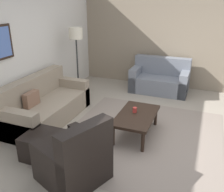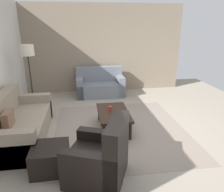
% 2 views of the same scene
% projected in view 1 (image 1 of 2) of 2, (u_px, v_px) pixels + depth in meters
% --- Properties ---
extents(ground_plane, '(8.00, 8.00, 0.00)m').
position_uv_depth(ground_plane, '(142.00, 137.00, 4.56)').
color(ground_plane, gray).
extents(rear_partition, '(6.00, 0.12, 2.80)m').
position_uv_depth(rear_partition, '(17.00, 50.00, 4.91)').
color(rear_partition, silver).
rests_on(rear_partition, ground_plane).
extents(stone_feature_panel, '(0.12, 5.20, 2.80)m').
position_uv_depth(stone_feature_panel, '(174.00, 36.00, 6.62)').
color(stone_feature_panel, gray).
rests_on(stone_feature_panel, ground_plane).
extents(area_rug, '(2.99, 2.77, 0.01)m').
position_uv_depth(area_rug, '(142.00, 136.00, 4.56)').
color(area_rug, gray).
rests_on(area_rug, ground_plane).
extents(couch_main, '(2.03, 0.92, 0.88)m').
position_uv_depth(couch_main, '(43.00, 106.00, 5.10)').
color(couch_main, gray).
rests_on(couch_main, ground_plane).
extents(couch_loveseat, '(0.81, 1.47, 0.88)m').
position_uv_depth(couch_loveseat, '(160.00, 80.00, 6.65)').
color(couch_loveseat, slate).
rests_on(couch_loveseat, ground_plane).
extents(armchair_leather, '(1.04, 1.04, 0.95)m').
position_uv_depth(armchair_leather, '(76.00, 162.00, 3.37)').
color(armchair_leather, black).
rests_on(armchair_leather, ground_plane).
extents(ottoman, '(0.56, 0.56, 0.40)m').
position_uv_depth(ottoman, '(43.00, 145.00, 3.94)').
color(ottoman, black).
rests_on(ottoman, ground_plane).
extents(coffee_table, '(1.10, 0.64, 0.41)m').
position_uv_depth(coffee_table, '(136.00, 117.00, 4.50)').
color(coffee_table, black).
rests_on(coffee_table, ground_plane).
extents(cup, '(0.08, 0.08, 0.09)m').
position_uv_depth(cup, '(135.00, 110.00, 4.55)').
color(cup, '#B2332D').
rests_on(cup, coffee_table).
extents(lamp_standing, '(0.32, 0.32, 1.71)m').
position_uv_depth(lamp_standing, '(76.00, 41.00, 5.86)').
color(lamp_standing, black).
rests_on(lamp_standing, ground_plane).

